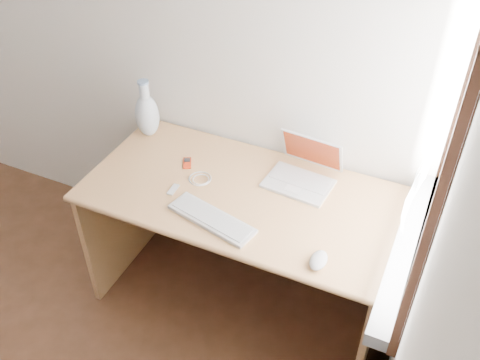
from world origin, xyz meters
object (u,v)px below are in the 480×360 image
at_px(vase, 147,114).
at_px(external_keyboard, 212,219).
at_px(laptop, 302,172).
at_px(desk, 248,215).

bearing_deg(vase, external_keyboard, -36.93).
bearing_deg(laptop, vase, -176.60).
relative_size(laptop, vase, 1.01).
bearing_deg(desk, laptop, 26.56).
bearing_deg(vase, desk, -12.13).
bearing_deg(vase, laptop, -1.67).
distance_m(desk, external_keyboard, 0.38).
relative_size(laptop, external_keyboard, 0.75).
distance_m(laptop, external_keyboard, 0.48).
xyz_separation_m(external_keyboard, vase, (-0.58, 0.44, 0.12)).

